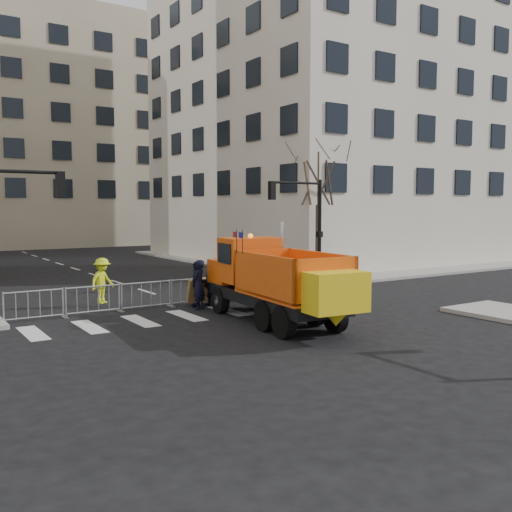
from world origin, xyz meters
TOP-DOWN VIEW (x-y plane):
  - ground at (0.00, 0.00)m, footprint 120.00×120.00m
  - sidewalk_back at (0.00, 8.50)m, footprint 64.00×5.00m
  - building_right at (20.00, 22.00)m, footprint 22.00×22.00m
  - traffic_light_right at (8.50, 9.50)m, footprint 0.18×0.18m
  - crowd_barriers at (-0.75, 7.60)m, footprint 12.60×0.60m
  - street_tree at (9.20, 10.50)m, footprint 3.00×3.00m
  - plow_truck at (0.90, 2.60)m, footprint 3.36×9.09m
  - cop_a at (-0.13, 6.38)m, footprint 0.85×0.79m
  - cop_b at (0.75, 7.00)m, footprint 1.12×1.02m
  - cop_c at (0.11, 6.99)m, footprint 0.84×1.17m
  - worker at (-3.09, 9.02)m, footprint 1.36×1.17m
  - newspaper_box at (6.30, 8.10)m, footprint 0.52×0.49m

SIDE VIEW (x-z plane):
  - ground at x=0.00m, z-range 0.00..0.00m
  - sidewalk_back at x=0.00m, z-range 0.00..0.15m
  - crowd_barriers at x=-0.75m, z-range 0.00..1.10m
  - newspaper_box at x=6.30m, z-range 0.15..1.25m
  - cop_c at x=0.11m, z-range 0.00..1.84m
  - cop_b at x=0.75m, z-range 0.00..1.88m
  - cop_a at x=-0.13m, z-range 0.00..1.96m
  - worker at x=-3.09m, z-range 0.15..1.97m
  - plow_truck at x=0.90m, z-range -0.19..3.26m
  - traffic_light_right at x=8.50m, z-range 0.00..5.40m
  - street_tree at x=9.20m, z-range 0.00..7.50m
  - building_right at x=20.00m, z-range 0.00..32.00m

